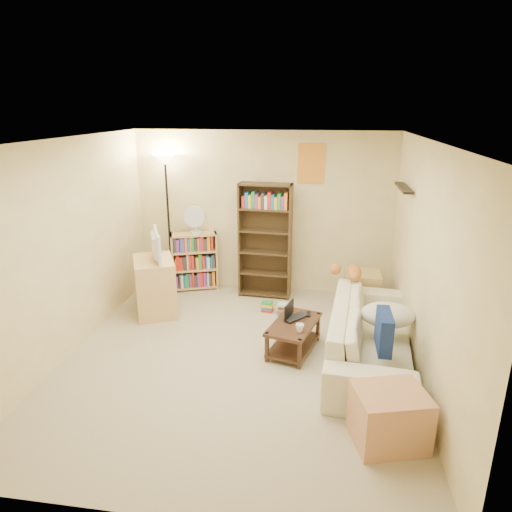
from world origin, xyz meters
The scene contains 19 objects.
room centered at (0.00, 0.01, 1.62)m, with size 4.50×4.54×2.52m.
sofa centered at (1.53, 0.18, 0.34)m, with size 1.11×2.38×0.67m, color beige.
navy_pillow centered at (1.60, -0.33, 0.64)m, with size 0.44×0.13×0.40m, color navy.
cream_blanket centered at (1.70, 0.22, 0.58)m, with size 0.62×0.44×0.27m, color beige.
tabby_cat centered at (1.32, 1.09, 0.76)m, with size 0.53×0.23×0.18m.
coffee_table centered at (0.64, 0.28, 0.23)m, with size 0.67×0.93×0.37m.
laptop centered at (0.69, 0.36, 0.38)m, with size 0.38×0.39×0.03m, color black.
laptop_screen centered at (0.57, 0.39, 0.48)m, with size 0.01×0.28×0.19m, color white.
mug centered at (0.72, 0.06, 0.42)m, with size 0.10×0.10×0.09m, color white.
tv_remote centered at (0.81, 0.52, 0.38)m, with size 0.05×0.15×0.02m, color black.
tv_stand centered at (-1.39, 1.09, 0.40)m, with size 0.53×0.74×0.80m, color tan.
television centered at (-1.39, 1.09, 1.00)m, with size 0.39×0.69×0.41m, color black.
tall_bookshelf centered at (0.08, 1.92, 0.93)m, with size 0.81×0.31×1.76m.
short_bookshelf centered at (-1.08, 2.05, 0.47)m, with size 0.78×0.52×0.93m.
desk_fan centered at (-1.03, 2.00, 1.16)m, with size 0.33×0.19×0.45m.
floor_lamp centered at (-1.47, 2.05, 1.71)m, with size 0.36×0.36×2.15m.
side_table centered at (1.54, 1.64, 0.28)m, with size 0.49×0.49×0.56m, color tan.
end_cabinet centered at (1.58, -1.19, 0.25)m, with size 0.60×0.50×0.50m, color tan.
book_stacks centered at (0.32, 1.29, 0.08)m, with size 0.42×0.23×0.18m.
Camera 1 is at (0.92, -4.66, 2.83)m, focal length 32.00 mm.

